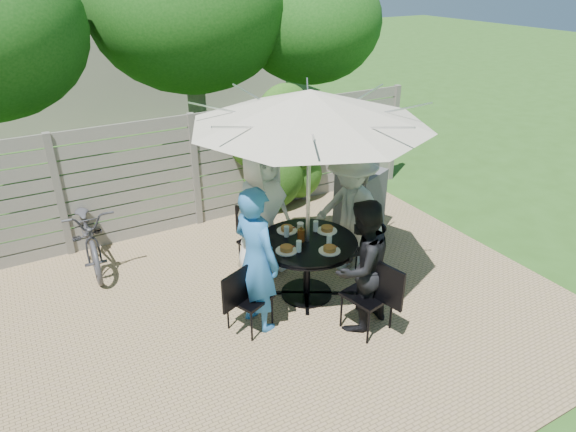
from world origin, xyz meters
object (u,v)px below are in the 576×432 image
umbrella (310,107)px  glass_front (329,240)px  chair_front (368,309)px  plate_back (287,229)px  glass_back (287,231)px  bbq_grill (360,197)px  bicycle (89,232)px  person_right (351,214)px  coffee_cup (300,228)px  person_back (262,211)px  chair_right (354,252)px  patio_table (307,258)px  glass_right (316,226)px  syrup_jug (301,235)px  plate_left (286,249)px  plate_front (330,250)px  chair_left (249,310)px  plate_right (327,229)px  chair_back (257,251)px  person_left (256,260)px  glass_left (299,246)px  person_front (361,267)px

umbrella → glass_front: size_ratio=23.90×
chair_front → plate_back: 1.43m
glass_back → bbq_grill: 1.92m
glass_front → bicycle: bearing=134.5°
person_right → coffee_cup: (-0.76, 0.02, -0.02)m
person_back → chair_right: person_back is taller
patio_table → glass_right: glass_right is taller
plate_back → glass_front: glass_front is taller
umbrella → syrup_jug: (-0.07, 0.03, -1.57)m
plate_left → plate_front: 0.51m
glass_right → chair_left: bearing=-160.0°
person_back → bbq_grill: bearing=-8.4°
umbrella → glass_right: bearing=37.0°
bbq_grill → plate_right: bearing=-166.5°
chair_left → plate_back: (0.84, 0.60, 0.56)m
chair_back → person_left: (-0.55, -1.15, 0.63)m
coffee_cup → bbq_grill: 1.72m
glass_left → glass_right: size_ratio=1.00×
person_front → bbq_grill: 2.26m
umbrella → bbq_grill: (1.57, 1.01, -1.81)m
plate_left → umbrella: bearing=15.0°
patio_table → person_front: (0.21, -0.80, 0.24)m
chair_front → plate_left: size_ratio=3.75×
chair_back → person_left: bearing=-44.4°
chair_left → bicycle: bicycle is taller
chair_front → plate_front: size_ratio=3.75×
glass_front → chair_back: bearing=109.9°
plate_back → glass_right: glass_right is taller
coffee_cup → syrup_jug: bearing=-118.3°
patio_table → bbq_grill: (1.57, 1.01, 0.09)m
plate_right → person_left: bearing=-165.0°
person_back → plate_front: person_back is taller
person_left → glass_right: (1.03, 0.38, -0.01)m
plate_left → glass_back: (0.18, 0.32, 0.05)m
umbrella → person_front: (0.21, -0.80, -1.66)m
person_left → plate_back: person_left is taller
patio_table → umbrella: (0.00, 0.00, 1.90)m
chair_back → glass_back: bearing=-12.1°
glass_left → plate_front: bearing=-29.5°
person_back → plate_right: size_ratio=7.07×
person_left → patio_table: bearing=-90.0°
patio_table → glass_front: size_ratio=10.70×
chair_back → person_right: size_ratio=0.48×
plate_front → glass_back: bearing=114.6°
chair_front → plate_front: bearing=2.6°
chair_left → bicycle: (-1.29, 2.46, 0.22)m
person_right → plate_right: bearing=-90.0°
patio_table → coffee_cup: bearing=80.6°
person_back → person_right: size_ratio=1.04×
chair_front → bicycle: 4.01m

